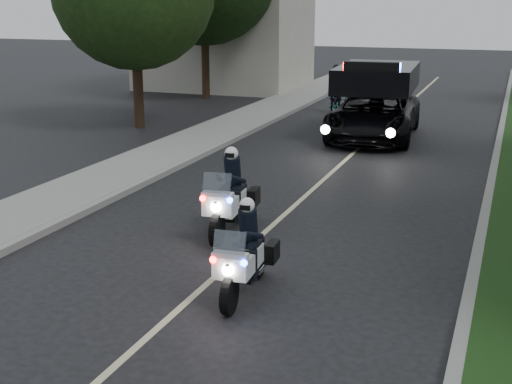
{
  "coord_description": "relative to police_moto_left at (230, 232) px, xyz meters",
  "views": [
    {
      "loc": [
        4.5,
        -8.21,
        4.55
      ],
      "look_at": [
        0.03,
        3.78,
        1.0
      ],
      "focal_mm": 49.15,
      "sensor_mm": 36.0,
      "label": 1
    }
  ],
  "objects": [
    {
      "name": "ground",
      "position": [
        0.66,
        -4.14,
        0.0
      ],
      "size": [
        120.0,
        120.0,
        0.0
      ],
      "primitive_type": "plane",
      "color": "black",
      "rests_on": "ground"
    },
    {
      "name": "police_moto_left",
      "position": [
        0.0,
        0.0,
        0.0
      ],
      "size": [
        0.93,
        2.1,
        1.73
      ],
      "primitive_type": null,
      "rotation": [
        0.0,
        0.0,
        0.11
      ],
      "color": "silver",
      "rests_on": "ground"
    },
    {
      "name": "tree_left_near",
      "position": [
        -7.65,
        9.85,
        0.0
      ],
      "size": [
        6.77,
        6.77,
        9.56
      ],
      "primitive_type": null,
      "rotation": [
        0.0,
        0.0,
        -0.2
      ],
      "color": "#1D3812",
      "rests_on": "ground"
    },
    {
      "name": "sidewalk_left",
      "position": [
        -4.54,
        5.86,
        0.08
      ],
      "size": [
        2.0,
        60.0,
        0.16
      ],
      "primitive_type": "cube",
      "color": "gray",
      "rests_on": "ground"
    },
    {
      "name": "police_suv",
      "position": [
        0.74,
        10.81,
        0.0
      ],
      "size": [
        3.05,
        5.95,
        2.82
      ],
      "primitive_type": "imported",
      "rotation": [
        0.0,
        0.0,
        0.06
      ],
      "color": "black",
      "rests_on": "ground"
    },
    {
      "name": "building_far",
      "position": [
        -9.34,
        21.86,
        3.5
      ],
      "size": [
        8.0,
        6.0,
        7.0
      ],
      "primitive_type": "cube",
      "color": "#A8A396",
      "rests_on": "ground"
    },
    {
      "name": "tree_left_far",
      "position": [
        -8.56,
        17.73,
        0.0
      ],
      "size": [
        6.77,
        6.77,
        11.21
      ],
      "primitive_type": null,
      "rotation": [
        0.0,
        0.0,
        -0.01
      ],
      "color": "black",
      "rests_on": "ground"
    },
    {
      "name": "curb_right",
      "position": [
        4.76,
        5.86,
        0.07
      ],
      "size": [
        0.2,
        60.0,
        0.15
      ],
      "primitive_type": "cube",
      "color": "gray",
      "rests_on": "ground"
    },
    {
      "name": "bicycle",
      "position": [
        -1.79,
        15.62,
        0.0
      ],
      "size": [
        0.72,
        1.72,
        0.88
      ],
      "primitive_type": "imported",
      "rotation": [
        0.0,
        0.0,
        0.08
      ],
      "color": "black",
      "rests_on": "ground"
    },
    {
      "name": "police_moto_right",
      "position": [
        1.38,
        -2.72,
        0.0
      ],
      "size": [
        0.77,
        1.88,
        1.56
      ],
      "primitive_type": null,
      "rotation": [
        0.0,
        0.0,
        0.07
      ],
      "color": "silver",
      "rests_on": "ground"
    },
    {
      "name": "lane_marking",
      "position": [
        0.66,
        5.86,
        0.0
      ],
      "size": [
        0.12,
        50.0,
        0.01
      ],
      "primitive_type": "cube",
      "color": "#BFB78C",
      "rests_on": "ground"
    },
    {
      "name": "curb_left",
      "position": [
        -3.44,
        5.86,
        0.07
      ],
      "size": [
        0.2,
        60.0,
        0.15
      ],
      "primitive_type": "cube",
      "color": "gray",
      "rests_on": "ground"
    },
    {
      "name": "cyclist",
      "position": [
        -1.79,
        15.62,
        0.0
      ],
      "size": [
        0.67,
        0.46,
        1.78
      ],
      "primitive_type": "imported",
      "rotation": [
        0.0,
        0.0,
        3.08
      ],
      "color": "black",
      "rests_on": "ground"
    }
  ]
}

